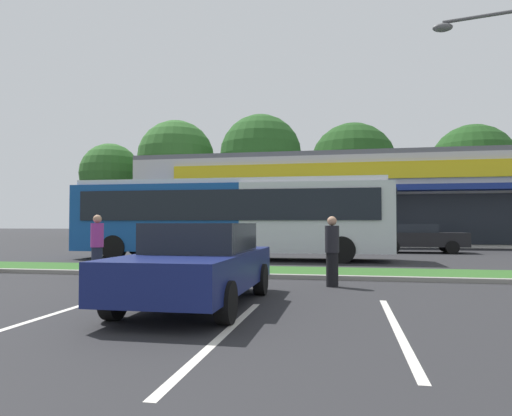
# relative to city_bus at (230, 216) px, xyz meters

# --- Properties ---
(grass_median) EXTENTS (56.00, 2.20, 0.12)m
(grass_median) POSITION_rel_city_bus_xyz_m (3.05, -5.09, -1.71)
(grass_median) COLOR #2D5B23
(grass_median) RESTS_ON ground_plane
(curb_lip) EXTENTS (56.00, 0.24, 0.12)m
(curb_lip) POSITION_rel_city_bus_xyz_m (3.05, -6.31, -1.71)
(curb_lip) COLOR gray
(curb_lip) RESTS_ON ground_plane
(parking_stripe_0) EXTENTS (0.12, 4.80, 0.01)m
(parking_stripe_0) POSITION_rel_city_bus_xyz_m (-0.03, -12.13, -1.76)
(parking_stripe_0) COLOR silver
(parking_stripe_0) RESTS_ON ground_plane
(parking_stripe_1) EXTENTS (0.12, 4.80, 0.01)m
(parking_stripe_1) POSITION_rel_city_bus_xyz_m (3.04, -12.72, -1.76)
(parking_stripe_1) COLOR silver
(parking_stripe_1) RESTS_ON ground_plane
(parking_stripe_2) EXTENTS (0.12, 4.80, 0.01)m
(parking_stripe_2) POSITION_rel_city_bus_xyz_m (5.34, -11.88, -1.76)
(parking_stripe_2) COLOR silver
(parking_stripe_2) RESTS_ON ground_plane
(storefront_building) EXTENTS (30.05, 11.48, 6.09)m
(storefront_building) POSITION_rel_city_bus_xyz_m (5.48, 15.98, 1.28)
(storefront_building) COLOR beige
(storefront_building) RESTS_ON ground_plane
(tree_far_left) EXTENTS (6.20, 6.20, 9.76)m
(tree_far_left) POSITION_rel_city_bus_xyz_m (-19.28, 26.21, 4.88)
(tree_far_left) COLOR #473323
(tree_far_left) RESTS_ON ground_plane
(tree_left) EXTENTS (7.31, 7.31, 11.36)m
(tree_left) POSITION_rel_city_bus_xyz_m (-11.28, 24.01, 5.93)
(tree_left) COLOR #473323
(tree_left) RESTS_ON ground_plane
(tree_mid_left) EXTENTS (7.45, 7.45, 11.48)m
(tree_mid_left) POSITION_rel_city_bus_xyz_m (-2.93, 23.58, 5.97)
(tree_mid_left) COLOR #473323
(tree_mid_left) RESTS_ON ground_plane
(tree_mid) EXTENTS (8.12, 8.12, 10.94)m
(tree_mid) POSITION_rel_city_bus_xyz_m (5.43, 26.32, 5.11)
(tree_mid) COLOR #473323
(tree_mid) RESTS_ON ground_plane
(tree_mid_right) EXTENTS (7.15, 7.15, 9.83)m
(tree_mid_right) POSITION_rel_city_bus_xyz_m (15.34, 23.51, 4.48)
(tree_mid_right) COLOR #473323
(tree_mid_right) RESTS_ON ground_plane
(city_bus) EXTENTS (12.99, 2.75, 3.25)m
(city_bus) POSITION_rel_city_bus_xyz_m (0.00, 0.00, 0.00)
(city_bus) COLOR #144793
(city_bus) RESTS_ON ground_plane
(car_1) EXTENTS (4.45, 1.89, 1.44)m
(car_1) POSITION_rel_city_bus_xyz_m (8.29, 6.05, -1.01)
(car_1) COLOR black
(car_1) RESTS_ON ground_plane
(car_2) EXTENTS (2.00, 4.67, 1.48)m
(car_2) POSITION_rel_city_bus_xyz_m (2.03, -10.59, -1.01)
(car_2) COLOR navy
(car_2) RESTS_ON ground_plane
(pedestrian_near_bench) EXTENTS (0.34, 0.34, 1.71)m
(pedestrian_near_bench) POSITION_rel_city_bus_xyz_m (-2.02, -6.97, -0.91)
(pedestrian_near_bench) COLOR #1E2338
(pedestrian_near_bench) RESTS_ON ground_plane
(pedestrian_by_pole) EXTENTS (0.33, 0.33, 1.64)m
(pedestrian_by_pole) POSITION_rel_city_bus_xyz_m (4.34, -7.65, -0.94)
(pedestrian_by_pole) COLOR black
(pedestrian_by_pole) RESTS_ON ground_plane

